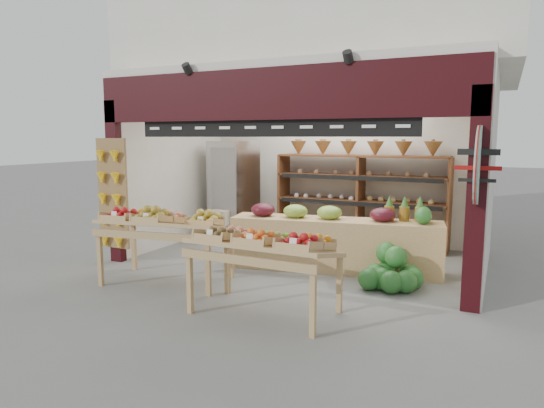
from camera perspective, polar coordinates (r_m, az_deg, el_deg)
The scene contains 11 objects.
ground at distance 8.00m, azimuth 2.53°, elevation -7.11°, with size 60.00×60.00×0.00m, color slate.
shop_structure at distance 9.42m, azimuth 6.75°, elevation 19.19°, with size 6.36×5.12×5.40m.
banana_board at distance 8.31m, azimuth -18.36°, elevation 0.91°, with size 0.60×0.15×1.80m.
gift_sign at distance 5.98m, azimuth 23.07°, elevation 4.22°, with size 0.04×0.93×0.92m.
back_shelving at distance 9.35m, azimuth 10.41°, elevation 2.74°, with size 3.26×0.54×1.99m.
refrigerator at distance 9.92m, azimuth -4.52°, elevation 1.65°, with size 0.77×0.77×1.99m, color #ABADB2.
cardboard_stack at distance 9.56m, azimuth -4.95°, elevation -3.20°, with size 0.98×0.71×0.64m.
mid_counter at distance 7.63m, azimuth 7.29°, elevation -4.48°, with size 3.29×1.18×1.03m.
display_table_left at distance 7.12m, azimuth -13.03°, elevation -2.09°, with size 1.89×1.25×1.10m.
display_table_right at distance 5.66m, azimuth -0.86°, elevation -4.66°, with size 1.70×0.98×1.06m.
watermelon_pile at distance 6.93m, azimuth 13.86°, elevation -7.90°, with size 0.83×0.78×0.59m.
Camera 1 is at (3.01, -7.11, 2.07)m, focal length 32.00 mm.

